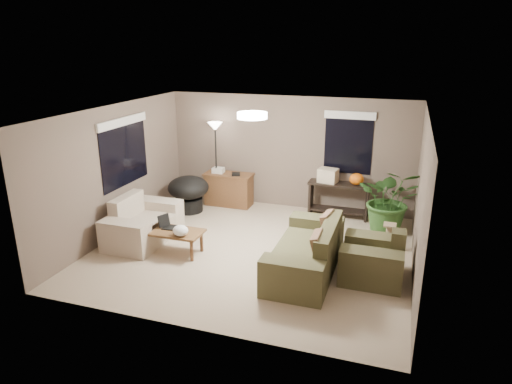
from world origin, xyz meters
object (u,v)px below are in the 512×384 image
(coffee_table, at_px, (175,234))
(papasan_chair, at_px, (189,191))
(main_sofa, at_px, (308,254))
(armchair, at_px, (373,260))
(houseplant, at_px, (390,207))
(console_table, at_px, (339,197))
(cat_scratching_post, at_px, (389,239))
(loveseat, at_px, (142,225))
(floor_lamp, at_px, (215,136))
(desk, at_px, (229,189))

(coffee_table, xyz_separation_m, papasan_chair, (-0.71, 2.00, 0.11))
(main_sofa, height_order, armchair, same)
(houseplant, bearing_deg, console_table, 154.96)
(coffee_table, bearing_deg, cat_scratching_post, 20.06)
(main_sofa, xyz_separation_m, armchair, (1.03, 0.09, 0.00))
(main_sofa, xyz_separation_m, loveseat, (-3.25, 0.23, 0.00))
(coffee_table, height_order, houseplant, houseplant)
(coffee_table, distance_m, floor_lamp, 2.91)
(armchair, relative_size, coffee_table, 1.00)
(armchair, height_order, coffee_table, armchair)
(cat_scratching_post, bearing_deg, main_sofa, -134.83)
(loveseat, height_order, floor_lamp, floor_lamp)
(main_sofa, xyz_separation_m, coffee_table, (-2.39, -0.09, 0.06))
(papasan_chair, relative_size, cat_scratching_post, 2.28)
(coffee_table, relative_size, houseplant, 0.75)
(desk, height_order, floor_lamp, floor_lamp)
(floor_lamp, bearing_deg, loveseat, -103.84)
(floor_lamp, bearing_deg, coffee_table, -83.43)
(desk, bearing_deg, armchair, -35.72)
(houseplant, bearing_deg, cat_scratching_post, -86.77)
(desk, distance_m, floor_lamp, 1.25)
(houseplant, relative_size, cat_scratching_post, 2.66)
(console_table, xyz_separation_m, papasan_chair, (-3.19, -0.71, 0.03))
(loveseat, distance_m, coffee_table, 0.92)
(floor_lamp, distance_m, houseplant, 4.02)
(coffee_table, relative_size, desk, 0.91)
(coffee_table, height_order, desk, desk)
(armchair, height_order, floor_lamp, floor_lamp)
(papasan_chair, distance_m, houseplant, 4.27)
(main_sofa, xyz_separation_m, cat_scratching_post, (1.22, 1.22, -0.08))
(main_sofa, bearing_deg, houseplant, 61.14)
(loveseat, distance_m, papasan_chair, 1.69)
(floor_lamp, bearing_deg, armchair, -33.18)
(loveseat, xyz_separation_m, armchair, (4.28, -0.14, 0.00))
(desk, distance_m, papasan_chair, 0.96)
(coffee_table, distance_m, console_table, 3.67)
(main_sofa, height_order, console_table, main_sofa)
(armchair, height_order, papasan_chair, armchair)
(loveseat, height_order, console_table, loveseat)
(coffee_table, distance_m, papasan_chair, 2.12)
(armchair, height_order, cat_scratching_post, armchair)
(desk, distance_m, console_table, 2.50)
(main_sofa, distance_m, papasan_chair, 3.64)
(loveseat, height_order, papasan_chair, loveseat)
(main_sofa, distance_m, houseplant, 2.43)
(desk, bearing_deg, loveseat, -109.94)
(floor_lamp, height_order, cat_scratching_post, floor_lamp)
(main_sofa, xyz_separation_m, houseplant, (1.17, 2.12, 0.22))
(desk, bearing_deg, cat_scratching_post, -20.25)
(floor_lamp, bearing_deg, console_table, 1.99)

